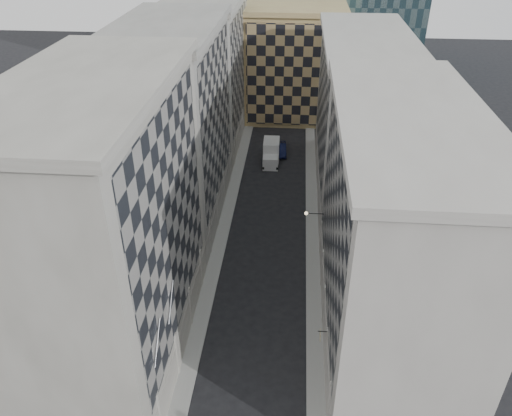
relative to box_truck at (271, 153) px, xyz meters
The scene contains 13 objects.
sidewalk_west 18.54m from the box_truck, 104.34° to the right, with size 1.50×100.00×0.15m, color gray.
sidewalk_east 18.91m from the box_truck, 71.71° to the right, with size 1.50×100.00×0.15m, color gray.
bldg_left_a 39.70m from the box_truck, 105.46° to the right, with size 10.80×22.80×23.70m.
bldg_left_b 20.64m from the box_truck, 124.39° to the right, with size 10.80×22.80×22.70m.
bldg_left_c 15.62m from the box_truck, 145.24° to the left, with size 10.80×22.80×21.70m.
bldg_right_a 36.02m from the box_truck, 70.67° to the right, with size 10.80×26.80×20.70m.
bldg_right_b 15.51m from the box_truck, 27.09° to the right, with size 10.80×28.80×19.70m.
tan_block 21.71m from the box_truck, 82.38° to the left, with size 16.80×14.80×18.80m.
flagpoles_left 42.76m from the box_truck, 97.11° to the right, with size 0.10×6.33×2.33m.
bracket_lamp 24.92m from the box_truck, 78.08° to the right, with size 1.98×0.36×0.36m.
box_truck is the anchor object (origin of this frame).
dark_car 3.19m from the box_truck, 65.67° to the left, with size 1.66×4.77×1.57m, color #0E1333.
shop_sign 38.78m from the box_truck, 80.95° to the right, with size 0.83×0.73×0.81m.
Camera 1 is at (2.67, -19.03, 33.24)m, focal length 35.00 mm.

